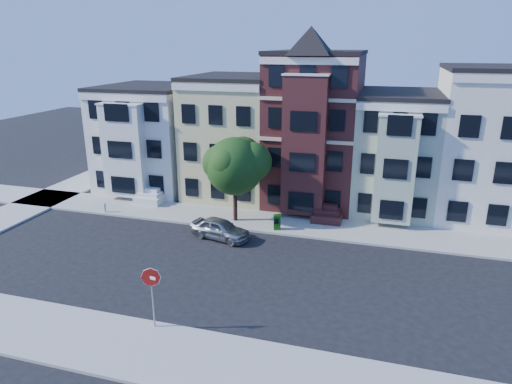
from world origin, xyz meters
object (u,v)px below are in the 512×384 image
(stop_sign, at_px, (152,294))
(newspaper_box, at_px, (277,222))
(fire_hydrant, at_px, (105,208))
(street_tree, at_px, (235,170))
(parked_car, at_px, (220,229))

(stop_sign, bearing_deg, newspaper_box, 86.20)
(newspaper_box, height_order, fire_hydrant, newspaper_box)
(newspaper_box, bearing_deg, stop_sign, -118.29)
(street_tree, relative_size, stop_sign, 2.25)
(newspaper_box, distance_m, stop_sign, 13.40)
(newspaper_box, xyz_separation_m, stop_sign, (-2.74, -13.06, 1.19))
(parked_car, relative_size, fire_hydrant, 6.95)
(newspaper_box, distance_m, fire_hydrant, 13.86)
(street_tree, height_order, stop_sign, street_tree)
(newspaper_box, xyz_separation_m, fire_hydrant, (-13.85, -0.37, -0.23))
(parked_car, height_order, newspaper_box, parked_car)
(street_tree, height_order, parked_car, street_tree)
(newspaper_box, height_order, stop_sign, stop_sign)
(parked_car, xyz_separation_m, fire_hydrant, (-10.40, 1.96, -0.27))
(fire_hydrant, bearing_deg, street_tree, 6.89)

